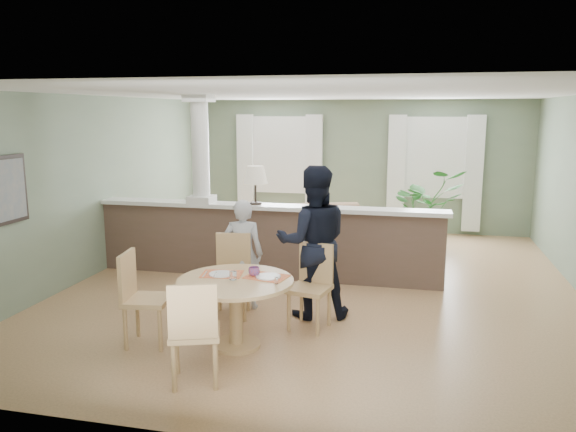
% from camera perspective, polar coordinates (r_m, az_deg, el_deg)
% --- Properties ---
extents(ground, '(8.00, 8.00, 0.00)m').
position_cam_1_polar(ground, '(8.17, 3.52, -7.01)').
color(ground, tan).
rests_on(ground, ground).
extents(room_shell, '(7.02, 8.02, 2.71)m').
position_cam_1_polar(room_shell, '(8.43, 4.18, 6.11)').
color(room_shell, gray).
rests_on(room_shell, ground).
extents(pony_wall, '(5.32, 0.38, 2.70)m').
position_cam_1_polar(pony_wall, '(8.38, -2.86, -1.54)').
color(pony_wall, brown).
rests_on(pony_wall, ground).
extents(sofa, '(3.05, 2.00, 0.83)m').
position_cam_1_polar(sofa, '(9.80, 1.50, -1.49)').
color(sofa, '#876949').
rests_on(sofa, ground).
extents(houseplant, '(1.69, 1.61, 1.46)m').
position_cam_1_polar(houseplant, '(10.56, 13.83, 0.81)').
color(houseplant, '#2E6B2B').
rests_on(houseplant, ground).
extents(dining_table, '(1.22, 1.22, 0.84)m').
position_cam_1_polar(dining_table, '(5.97, -5.28, -7.80)').
color(dining_table, tan).
rests_on(dining_table, ground).
extents(chair_far_boy, '(0.52, 0.52, 0.99)m').
position_cam_1_polar(chair_far_boy, '(6.93, -5.69, -5.55)').
color(chair_far_boy, tan).
rests_on(chair_far_boy, ground).
extents(chair_far_man, '(0.52, 0.52, 0.97)m').
position_cam_1_polar(chair_far_man, '(6.51, 2.45, -6.69)').
color(chair_far_man, tan).
rests_on(chair_far_man, ground).
extents(chair_near, '(0.58, 0.58, 1.00)m').
position_cam_1_polar(chair_near, '(5.20, -9.53, -11.21)').
color(chair_near, tan).
rests_on(chair_near, ground).
extents(chair_side, '(0.52, 0.52, 1.01)m').
position_cam_1_polar(chair_side, '(6.22, -14.83, -7.65)').
color(chair_side, tan).
rests_on(chair_side, ground).
extents(child_person, '(0.55, 0.40, 1.40)m').
position_cam_1_polar(child_person, '(7.09, -4.59, -3.88)').
color(child_person, '#A9A9AE').
rests_on(child_person, ground).
extents(man_person, '(1.05, 0.92, 1.85)m').
position_cam_1_polar(man_person, '(6.74, 2.57, -2.66)').
color(man_person, black).
rests_on(man_person, ground).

